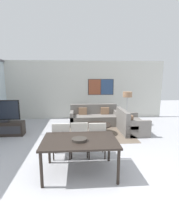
{
  "coord_description": "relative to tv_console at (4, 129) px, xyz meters",
  "views": [
    {
      "loc": [
        -0.24,
        -2.84,
        2.03
      ],
      "look_at": [
        0.17,
        2.54,
        0.95
      ],
      "focal_mm": 28.0,
      "sensor_mm": 36.0,
      "label": 1
    }
  ],
  "objects": [
    {
      "name": "wall_back",
      "position": [
        2.83,
        2.49,
        1.16
      ],
      "size": [
        8.17,
        0.09,
        2.8
      ],
      "color": "silver",
      "rests_on": "ground_plane"
    },
    {
      "name": "dining_chair_left",
      "position": [
        2.19,
        -1.94,
        0.28
      ],
      "size": [
        0.46,
        0.46,
        0.94
      ],
      "color": "beige",
      "rests_on": "ground_plane"
    },
    {
      "name": "dining_chair_centre",
      "position": [
        2.63,
        -1.9,
        0.28
      ],
      "size": [
        0.46,
        0.46,
        0.94
      ],
      "color": "beige",
      "rests_on": "ground_plane"
    },
    {
      "name": "area_rug",
      "position": [
        3.33,
        -0.05,
        -0.24
      ],
      "size": [
        2.51,
        2.15,
        0.01
      ],
      "color": "#706051",
      "rests_on": "ground_plane"
    },
    {
      "name": "coffee_table",
      "position": [
        3.33,
        -0.05,
        0.02
      ],
      "size": [
        1.0,
        1.0,
        0.35
      ],
      "color": "black",
      "rests_on": "ground_plane"
    },
    {
      "name": "sofa_side",
      "position": [
        4.55,
        0.05,
        0.03
      ],
      "size": [
        0.88,
        1.46,
        0.85
      ],
      "rotation": [
        0.0,
        0.0,
        1.57
      ],
      "color": "slate",
      "rests_on": "ground_plane"
    },
    {
      "name": "ground_plane",
      "position": [
        2.81,
        -3.3,
        -0.25
      ],
      "size": [
        24.0,
        24.0,
        0.0
      ],
      "primitive_type": "plane",
      "color": "#B2B2B7"
    },
    {
      "name": "sofa_main",
      "position": [
        3.33,
        1.24,
        0.03
      ],
      "size": [
        2.06,
        0.88,
        0.85
      ],
      "color": "slate",
      "rests_on": "ground_plane"
    },
    {
      "name": "tv_console",
      "position": [
        0.0,
        0.0,
        0.0
      ],
      "size": [
        1.38,
        0.45,
        0.49
      ],
      "color": "black",
      "rests_on": "ground_plane"
    },
    {
      "name": "floor_lamp",
      "position": [
        4.72,
        1.06,
        0.98
      ],
      "size": [
        0.39,
        0.39,
        1.42
      ],
      "color": "#2D2D33",
      "rests_on": "ground_plane"
    },
    {
      "name": "fruit_bowl",
      "position": [
        2.62,
        -2.75,
        0.54
      ],
      "size": [
        0.31,
        0.31,
        0.05
      ],
      "color": "#332D28",
      "rests_on": "dining_table"
    },
    {
      "name": "dining_table",
      "position": [
        2.63,
        -2.67,
        0.44
      ],
      "size": [
        1.56,
        1.08,
        0.75
      ],
      "color": "black",
      "rests_on": "ground_plane"
    },
    {
      "name": "dining_chair_right",
      "position": [
        3.07,
        -1.96,
        0.28
      ],
      "size": [
        0.46,
        0.46,
        0.94
      ],
      "color": "beige",
      "rests_on": "ground_plane"
    },
    {
      "name": "television",
      "position": [
        0.0,
        0.0,
        0.63
      ],
      "size": [
        1.18,
        0.2,
        0.77
      ],
      "color": "#2D2D33",
      "rests_on": "tv_console"
    }
  ]
}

